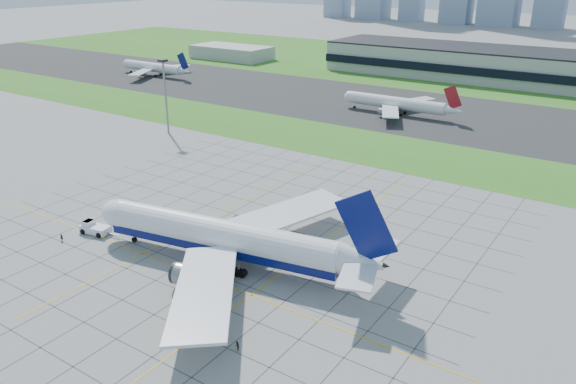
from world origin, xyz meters
name	(u,v)px	position (x,y,z in m)	size (l,w,h in m)	color
ground	(185,263)	(0.00, 0.00, 0.00)	(1400.00, 1400.00, 0.00)	gray
grass_median	(381,149)	(0.00, 90.00, 0.02)	(700.00, 35.00, 0.04)	#3A7320
asphalt_taxiway	(441,114)	(0.00, 145.00, 0.03)	(700.00, 75.00, 0.04)	#383838
grass_far	(511,73)	(0.00, 255.00, 0.02)	(700.00, 145.00, 0.04)	#3A7320
apron_markings	(223,242)	(0.43, 11.09, 0.02)	(120.00, 130.00, 0.03)	#474744
service_block	(232,52)	(-160.00, 210.00, 4.00)	(50.00, 25.00, 8.00)	#B7B7B2
light_mast	(165,87)	(-70.00, 65.00, 16.18)	(2.50, 2.50, 25.60)	gray
airliner	(224,238)	(6.44, 4.55, 5.50)	(63.48, 63.78, 20.12)	white
pushback_tug	(94,228)	(-26.07, -1.27, 1.21)	(9.88, 4.37, 2.71)	white
crew_near	(62,237)	(-28.71, -7.62, 0.80)	(0.59, 0.39, 1.61)	black
crew_far	(237,346)	(25.64, -15.55, 0.80)	(0.77, 0.60, 1.59)	black
distant_jet_0	(154,67)	(-156.82, 140.81, 4.49)	(45.96, 42.66, 14.08)	white
distant_jet_1	(397,103)	(-14.74, 134.99, 4.49)	(46.37, 42.66, 14.08)	white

